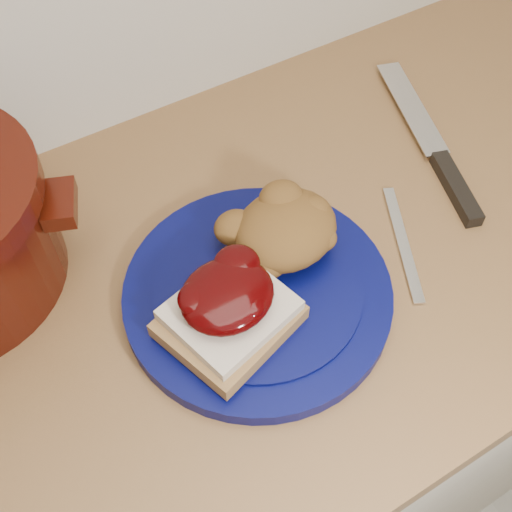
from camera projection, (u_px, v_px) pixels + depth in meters
base_cabinet at (256, 419)px, 1.12m from camera, size 4.00×0.60×0.86m
plate at (258, 294)px, 0.71m from camera, size 0.35×0.35×0.02m
sandwich at (229, 309)px, 0.65m from camera, size 0.15×0.14×0.06m
stuffing_mound at (286, 229)px, 0.70m from camera, size 0.14×0.13×0.06m
chef_knife at (443, 165)px, 0.82m from camera, size 0.12×0.30×0.02m
butter_knife at (403, 242)px, 0.76m from camera, size 0.09×0.16×0.00m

